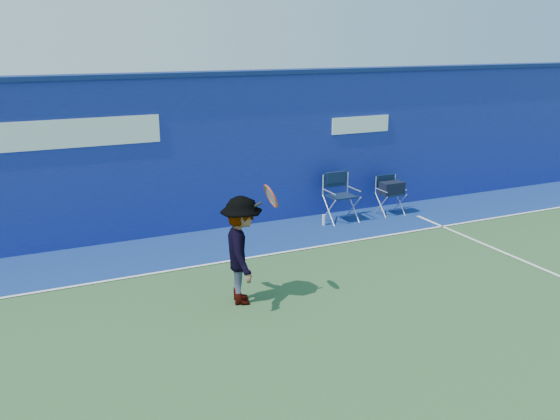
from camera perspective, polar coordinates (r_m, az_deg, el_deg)
name	(u,v)px	position (r m, az deg, el deg)	size (l,w,h in m)	color
ground	(324,345)	(7.62, 4.29, -12.84)	(80.00, 80.00, 0.00)	#30552D
stadium_wall	(196,152)	(11.67, -8.07, 5.52)	(24.00, 0.50, 3.08)	navy
out_of_bounds_strip	(217,245)	(11.06, -6.06, -3.33)	(24.00, 1.80, 0.01)	navy
court_lines	(303,324)	(8.08, 2.20, -10.91)	(24.00, 12.00, 0.01)	white
directors_chair_left	(341,206)	(12.37, 5.85, 0.42)	(0.59, 0.55, 1.00)	silver
directors_chair_right	(390,199)	(13.01, 10.59, 1.08)	(0.50, 0.45, 0.83)	silver
water_bottle	(324,220)	(12.11, 4.24, -0.97)	(0.07, 0.07, 0.23)	silver
tennis_player	(242,250)	(8.45, -3.67, -3.89)	(0.91, 1.13, 1.75)	#EA4738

